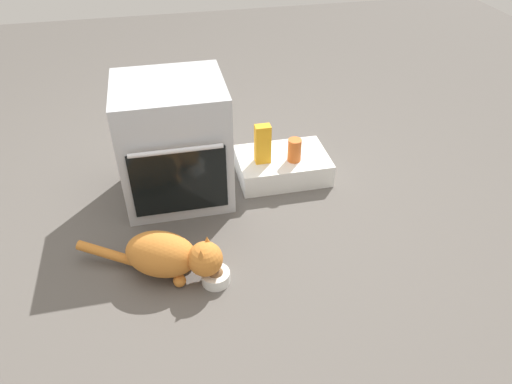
% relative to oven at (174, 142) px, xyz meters
% --- Properties ---
extents(ground, '(8.00, 8.00, 0.00)m').
position_rel_oven_xyz_m(ground, '(0.08, -0.49, -0.34)').
color(ground, '#56514C').
extents(oven, '(0.58, 0.57, 0.69)m').
position_rel_oven_xyz_m(oven, '(0.00, 0.00, 0.00)').
color(oven, '#B7BABF').
rests_on(oven, ground).
extents(pantry_cabinet, '(0.54, 0.37, 0.14)m').
position_rel_oven_xyz_m(pantry_cabinet, '(0.63, 0.04, -0.27)').
color(pantry_cabinet, white).
rests_on(pantry_cabinet, ground).
extents(food_bowl, '(0.14, 0.14, 0.09)m').
position_rel_oven_xyz_m(food_bowl, '(0.11, -0.74, -0.31)').
color(food_bowl, white).
rests_on(food_bowl, ground).
extents(cat, '(0.69, 0.38, 0.24)m').
position_rel_oven_xyz_m(cat, '(-0.10, -0.65, -0.22)').
color(cat, '#C6752D').
rests_on(cat, ground).
extents(sauce_jar, '(0.08, 0.08, 0.14)m').
position_rel_oven_xyz_m(sauce_jar, '(0.69, -0.02, -0.13)').
color(sauce_jar, '#D16023').
rests_on(sauce_jar, pantry_cabinet).
extents(juice_carton, '(0.09, 0.06, 0.24)m').
position_rel_oven_xyz_m(juice_carton, '(0.50, 0.00, -0.08)').
color(juice_carton, orange).
rests_on(juice_carton, pantry_cabinet).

